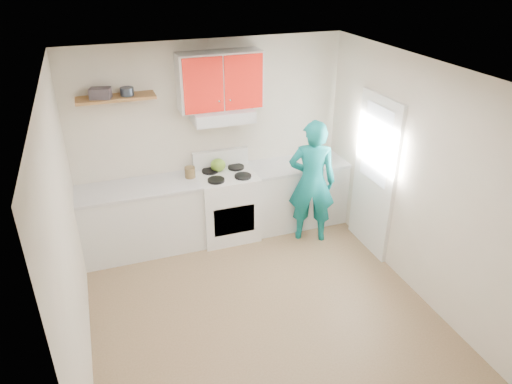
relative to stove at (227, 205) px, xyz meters
name	(u,v)px	position (x,y,z in m)	size (l,w,h in m)	color
floor	(260,307)	(-0.10, -1.57, -0.46)	(3.80, 3.80, 0.00)	brown
ceiling	(261,73)	(-0.10, -1.57, 2.14)	(3.60, 3.80, 0.04)	white
back_wall	(211,140)	(-0.10, 0.32, 0.84)	(3.60, 0.04, 2.60)	beige
front_wall	(359,336)	(-0.10, -3.47, 0.84)	(3.60, 0.04, 2.60)	beige
left_wall	(68,238)	(-1.90, -1.57, 0.84)	(0.04, 3.80, 2.60)	beige
right_wall	(413,179)	(1.70, -1.57, 0.84)	(0.04, 3.80, 2.60)	beige
door	(374,176)	(1.68, -0.88, 0.56)	(0.05, 0.85, 2.05)	white
door_glass	(376,144)	(1.65, -0.88, 0.99)	(0.01, 0.55, 0.95)	white
counter_left	(142,219)	(-1.14, 0.02, -0.01)	(1.52, 0.60, 0.90)	silver
counter_right	(297,193)	(1.04, 0.02, -0.01)	(1.32, 0.60, 0.90)	silver
stove	(227,205)	(0.00, 0.00, 0.00)	(0.76, 0.65, 0.92)	white
range_hood	(222,115)	(0.00, 0.10, 1.24)	(0.76, 0.44, 0.15)	silver
upper_cabinets	(220,81)	(0.00, 0.16, 1.66)	(1.02, 0.33, 0.70)	red
shelf	(116,98)	(-1.25, 0.18, 1.56)	(0.90, 0.30, 0.04)	brown
books	(100,93)	(-1.41, 0.14, 1.64)	(0.23, 0.16, 0.12)	#41393F
tin	(127,91)	(-1.12, 0.17, 1.63)	(0.16, 0.16, 0.10)	#333D4C
kettle	(218,165)	(-0.07, 0.14, 0.55)	(0.20, 0.20, 0.17)	#5B8224
crock	(190,173)	(-0.46, 0.07, 0.52)	(0.14, 0.14, 0.16)	brown
cutting_board	(290,165)	(0.92, 0.04, 0.45)	(0.31, 0.23, 0.02)	olive
silicone_mat	(320,162)	(1.36, -0.01, 0.44)	(0.33, 0.28, 0.01)	#B41812
person	(312,182)	(1.03, -0.44, 0.39)	(0.62, 0.40, 1.69)	#0C7273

